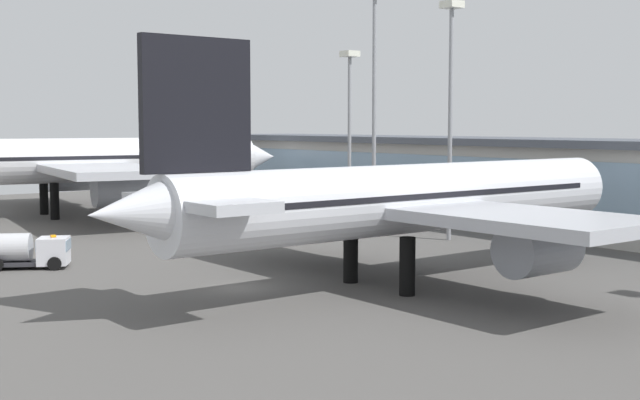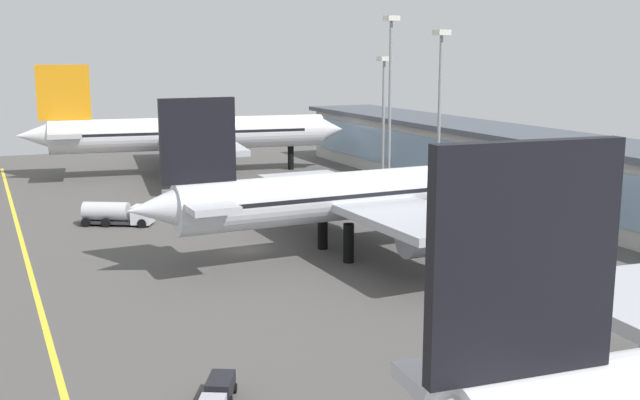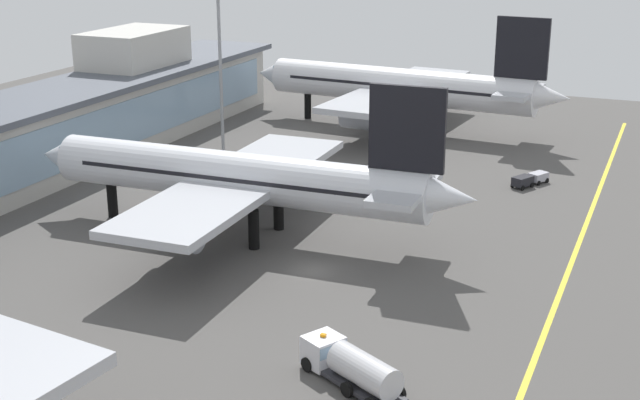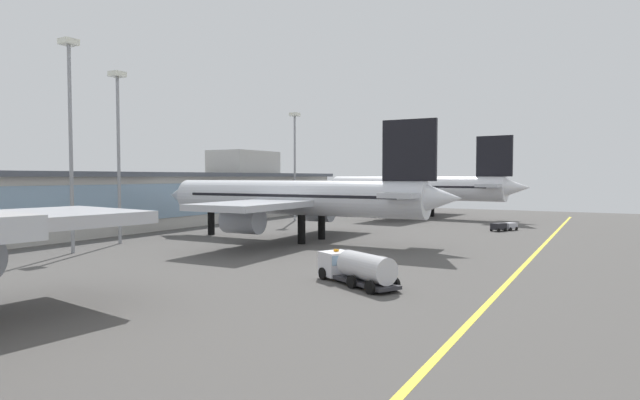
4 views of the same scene
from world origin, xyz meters
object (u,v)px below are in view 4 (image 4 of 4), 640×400
apron_light_mast_centre (70,116)px  airliner_near_right (295,199)px  fuel_tanker_truck (355,267)px  airliner_far_right (415,189)px  apron_light_mast_far_east (118,132)px  baggage_tug_near (504,226)px  apron_light_mast_east (295,150)px

apron_light_mast_centre → airliner_near_right: bearing=-35.3°
fuel_tanker_truck → apron_light_mast_centre: apron_light_mast_centre is taller
airliner_near_right → airliner_far_right: bearing=-92.4°
airliner_far_right → fuel_tanker_truck: bearing=109.8°
apron_light_mast_centre → apron_light_mast_far_east: apron_light_mast_centre is taller
apron_light_mast_centre → apron_light_mast_far_east: 9.40m
baggage_tug_near → apron_light_mast_centre: bearing=-10.8°
airliner_far_right → fuel_tanker_truck: (-74.84, -20.14, -5.08)m
airliner_near_right → apron_light_mast_east: (28.87, 17.95, 8.86)m
airliner_far_right → apron_light_mast_far_east: 69.74m
apron_light_mast_east → fuel_tanker_truck: bearing=-143.5°
airliner_far_right → fuel_tanker_truck: size_ratio=5.60×
airliner_far_right → apron_light_mast_east: bearing=54.2°
apron_light_mast_centre → fuel_tanker_truck: bearing=-89.6°
fuel_tanker_truck → apron_light_mast_far_east: size_ratio=0.38×
baggage_tug_near → airliner_near_right: bearing=-12.9°
airliner_near_right → airliner_far_right: (50.98, -0.96, 0.43)m
airliner_near_right → fuel_tanker_truck: airliner_near_right is taller
airliner_near_right → baggage_tug_near: size_ratio=8.60×
fuel_tanker_truck → baggage_tug_near: bearing=-64.9°
fuel_tanker_truck → apron_light_mast_centre: (-0.24, 38.15, 15.26)m
airliner_near_right → baggage_tug_near: (29.08, -24.55, -5.37)m
airliner_near_right → apron_light_mast_east: 35.13m
airliner_far_right → apron_light_mast_far_east: size_ratio=2.13×
airliner_near_right → apron_light_mast_far_east: apron_light_mast_far_east is taller
fuel_tanker_truck → airliner_far_right: bearing=-46.1°
apron_light_mast_centre → apron_light_mast_far_east: (9.01, 2.39, -1.15)m
baggage_tug_near → apron_light_mast_centre: size_ratio=0.22×
airliner_near_right → fuel_tanker_truck: size_ratio=5.36×
airliner_near_right → fuel_tanker_truck: (-23.86, -21.09, -4.65)m
apron_light_mast_centre → apron_light_mast_east: size_ratio=1.14×
fuel_tanker_truck → apron_light_mast_far_east: (8.77, 40.54, 14.10)m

